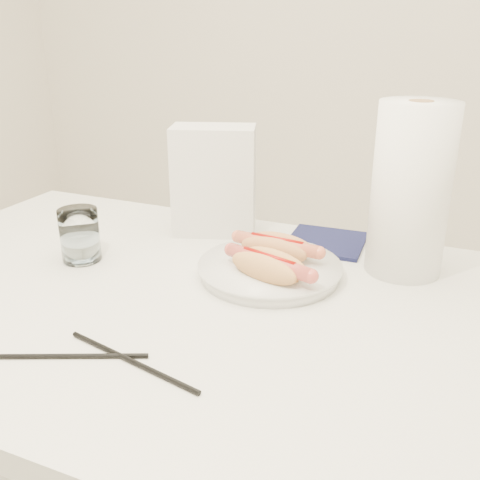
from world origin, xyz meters
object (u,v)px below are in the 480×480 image
at_px(table, 170,321).
at_px(napkin_box, 214,181).
at_px(water_glass, 80,235).
at_px(paper_towel_roll, 411,190).
at_px(hotdog_left, 277,248).
at_px(hotdog_right, 269,266).
at_px(plate, 270,271).

bearing_deg(table, napkin_box, 99.88).
relative_size(table, water_glass, 11.61).
height_order(table, paper_towel_roll, paper_towel_roll).
bearing_deg(hotdog_left, hotdog_right, -73.90).
bearing_deg(plate, water_glass, -168.22).
bearing_deg(table, hotdog_right, 26.27).
height_order(plate, hotdog_right, hotdog_right).
height_order(plate, hotdog_left, hotdog_left).
xyz_separation_m(plate, hotdog_right, (0.02, -0.05, 0.03)).
xyz_separation_m(water_glass, napkin_box, (0.17, 0.24, 0.06)).
relative_size(water_glass, napkin_box, 0.45).
distance_m(plate, water_glass, 0.37).
bearing_deg(water_glass, hotdog_right, 4.12).
relative_size(hotdog_right, water_glass, 1.65).
bearing_deg(hotdog_left, plate, -85.00).
height_order(plate, water_glass, water_glass).
height_order(hotdog_left, hotdog_right, hotdog_right).
xyz_separation_m(table, hotdog_left, (0.14, 0.16, 0.10)).
relative_size(napkin_box, paper_towel_roll, 0.75).
distance_m(plate, napkin_box, 0.27).
bearing_deg(paper_towel_roll, water_glass, -161.12).
height_order(plate, paper_towel_roll, paper_towel_roll).
bearing_deg(napkin_box, water_glass, -143.88).
bearing_deg(plate, hotdog_left, 89.33).
bearing_deg(hotdog_right, napkin_box, 150.90).
distance_m(hotdog_left, water_glass, 0.38).
bearing_deg(table, water_glass, 167.33).
xyz_separation_m(hotdog_right, napkin_box, (-0.21, 0.22, 0.07)).
height_order(napkin_box, paper_towel_roll, paper_towel_roll).
bearing_deg(table, paper_towel_roll, 34.70).
height_order(table, water_glass, water_glass).
height_order(table, napkin_box, napkin_box).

